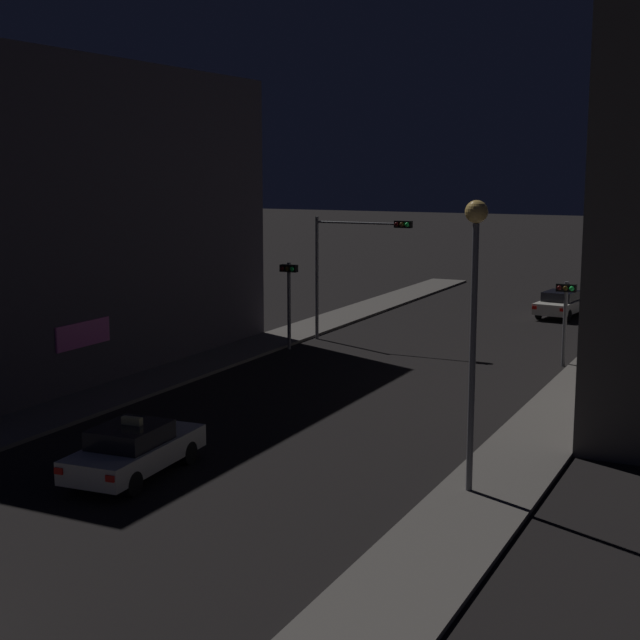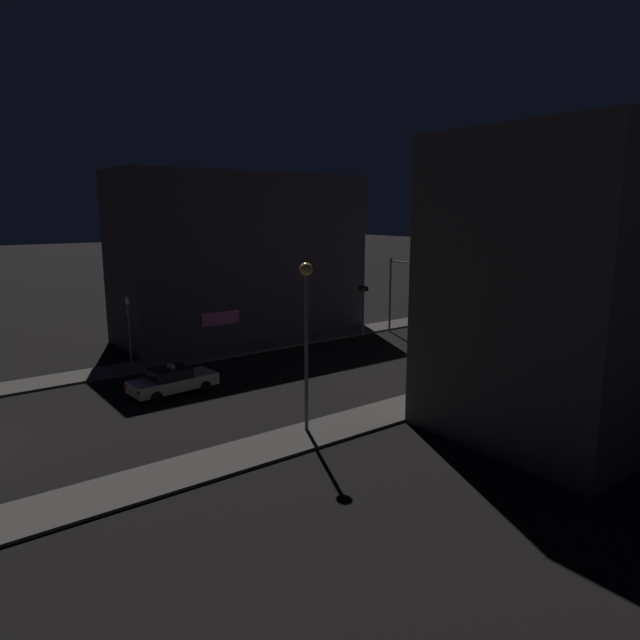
% 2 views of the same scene
% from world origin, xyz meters
% --- Properties ---
extents(sidewalk_left, '(2.52, 56.00, 0.13)m').
position_xyz_m(sidewalk_left, '(-7.42, 26.00, 0.06)').
color(sidewalk_left, '#5B5651').
rests_on(sidewalk_left, ground_plane).
extents(sidewalk_right, '(2.52, 56.00, 0.13)m').
position_xyz_m(sidewalk_right, '(7.42, 26.00, 0.06)').
color(sidewalk_right, '#5B5651').
rests_on(sidewalk_right, ground_plane).
extents(building_facade_left, '(6.78, 18.67, 12.05)m').
position_xyz_m(building_facade_left, '(-12.02, 20.08, 6.03)').
color(building_facade_left, '#3D3842').
rests_on(building_facade_left, ground_plane).
extents(taxi, '(2.11, 4.57, 1.62)m').
position_xyz_m(taxi, '(-1.40, 9.80, 0.74)').
color(taxi, silver).
rests_on(taxi, ground_plane).
extents(far_car, '(2.29, 4.62, 1.42)m').
position_xyz_m(far_car, '(3.14, 41.43, 0.73)').
color(far_car, silver).
rests_on(far_car, ground_plane).
extents(traffic_light_overhead, '(4.79, 0.42, 5.81)m').
position_xyz_m(traffic_light_overhead, '(-4.15, 29.63, 4.19)').
color(traffic_light_overhead, slate).
rests_on(traffic_light_overhead, ground_plane).
extents(traffic_light_left_kerb, '(0.80, 0.42, 3.90)m').
position_xyz_m(traffic_light_left_kerb, '(-5.91, 26.84, 2.78)').
color(traffic_light_left_kerb, slate).
rests_on(traffic_light_left_kerb, ground_plane).
extents(traffic_light_right_kerb, '(0.80, 0.42, 3.50)m').
position_xyz_m(traffic_light_right_kerb, '(5.91, 28.62, 2.53)').
color(traffic_light_right_kerb, slate).
rests_on(traffic_light_right_kerb, ground_plane).
extents(street_lamp_near_block, '(0.55, 0.55, 7.19)m').
position_xyz_m(street_lamp_near_block, '(6.96, 12.34, 5.24)').
color(street_lamp_near_block, slate).
rests_on(street_lamp_near_block, sidewalk_right).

